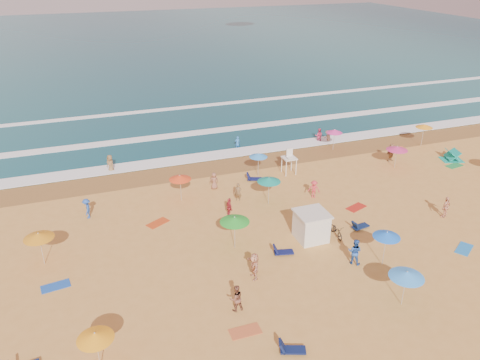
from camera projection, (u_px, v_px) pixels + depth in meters
name	position (u px, v px, depth m)	size (l,w,h in m)	color
ground	(286.00, 228.00, 34.60)	(220.00, 220.00, 0.00)	gold
ocean	(131.00, 44.00, 105.90)	(220.00, 140.00, 0.18)	#0C4756
wet_sand	(232.00, 164.00, 45.21)	(220.00, 220.00, 0.00)	olive
surf_foam	(207.00, 134.00, 52.66)	(200.00, 18.70, 0.05)	white
cabana	(311.00, 226.00, 32.95)	(2.00, 2.00, 2.00)	silver
cabana_roof	(312.00, 213.00, 32.49)	(2.20, 2.20, 0.12)	silver
bicycle	(336.00, 230.00, 33.50)	(0.62, 1.76, 0.93)	black
lifeguard_stand	(289.00, 163.00, 42.88)	(1.20, 1.20, 2.10)	white
beach_umbrellas	(275.00, 203.00, 33.66)	(65.44, 26.62, 0.73)	#D22E72
loungers	(390.00, 236.00, 33.31)	(50.59, 22.56, 0.34)	#0E1E48
towels	(324.00, 242.00, 32.95)	(53.92, 27.11, 0.03)	red
popup_tents	(480.00, 189.00, 39.08)	(8.84, 15.64, 1.20)	#CC2D57
beachgoers	(256.00, 197.00, 37.43)	(41.51, 24.00, 2.07)	tan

